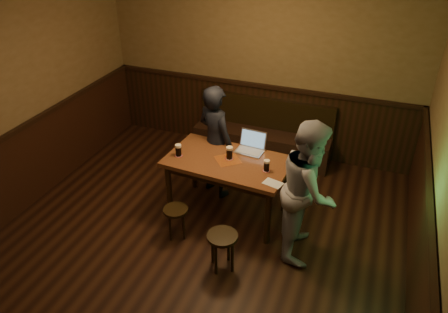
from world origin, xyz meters
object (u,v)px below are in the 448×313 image
laptop (251,146)px  person_suit (215,142)px  person_grey (309,190)px  stool_right (222,242)px  pub_table (228,167)px  pint_left (178,150)px  stool_left (176,214)px  pint_right (267,166)px  bench (262,138)px  pint_mid (229,153)px

laptop → person_suit: (-0.53, 0.07, -0.08)m
person_grey → stool_right: bearing=124.2°
pub_table → laptop: laptop is taller
pub_table → pint_left: (-0.63, -0.13, 0.19)m
pint_left → person_suit: 0.62m
pub_table → person_suit: bearing=132.8°
stool_left → laptop: bearing=58.0°
stool_left → pint_right: (0.96, 0.60, 0.57)m
stool_left → pint_right: pint_right is taller
bench → laptop: bearing=-81.2°
pint_mid → person_suit: 0.52m
person_suit → bench: bearing=-79.7°
bench → stool_right: (0.30, -2.60, 0.07)m
stool_left → laptop: (0.63, 1.01, 0.56)m
pint_mid → person_suit: size_ratio=0.11×
pub_table → pint_right: 0.56m
laptop → person_grey: bearing=-31.7°
person_suit → person_grey: person_grey is taller
bench → pub_table: bearing=-90.0°
pub_table → stool_left: bearing=-118.9°
stool_left → person_suit: person_suit is taller
person_grey → pint_right: bearing=61.0°
bench → person_grey: (1.09, -1.95, 0.54)m
bench → pint_left: pint_left is taller
laptop → person_grey: 1.12m
bench → pint_mid: (0.01, -1.59, 0.60)m
stool_right → laptop: laptop is taller
pint_right → laptop: 0.53m
bench → pint_left: (-0.63, -1.75, 0.60)m
pub_table → person_grey: person_grey is taller
bench → stool_right: bench is taller
pub_table → stool_left: 0.89m
pub_table → stool_right: bearing=-69.1°
pint_left → pint_right: pint_left is taller
pint_mid → laptop: bearing=57.8°
pint_left → pub_table: bearing=11.4°
pint_mid → laptop: (0.19, 0.30, -0.02)m
stool_right → pint_mid: 1.18m
stool_left → pint_right: bearing=31.9°
pint_left → person_grey: person_grey is taller
pint_left → person_suit: size_ratio=0.10×
bench → laptop: (0.20, -1.29, 0.58)m
pint_right → stool_right: bearing=-104.1°
pint_left → pint_right: 1.16m
stool_left → pint_mid: size_ratio=2.43×
stool_left → person_grey: size_ratio=0.24×
pint_mid → pint_right: pint_mid is taller
pint_right → person_grey: size_ratio=0.09×
laptop → bench: bearing=103.6°
person_suit → person_grey: (1.43, -0.74, 0.04)m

